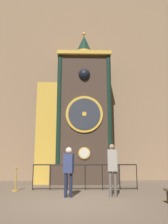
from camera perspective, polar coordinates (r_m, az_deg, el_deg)
name	(u,v)px	position (r m, az deg, el deg)	size (l,w,h in m)	color
ground_plane	(72,203)	(7.25, -3.26, -22.73)	(28.00, 28.00, 0.00)	brown
cathedral_back_wall	(75,53)	(14.68, -2.43, 15.18)	(24.00, 0.32, 15.91)	#997A5B
clock_tower	(78,117)	(12.00, -1.68, -1.40)	(4.24, 1.78, 8.62)	#423328
railing_fence	(85,175)	(9.69, 0.29, -16.23)	(4.47, 0.05, 1.06)	black
visitor_near	(69,167)	(8.06, -4.05, -14.02)	(0.39, 0.30, 1.72)	#1B213A
visitor_far	(112,165)	(8.16, 7.44, -13.50)	(0.36, 0.25, 1.84)	#58554F
stanchion_post	(16,183)	(9.83, -17.45, -17.33)	(0.28, 0.28, 0.97)	#B28E33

